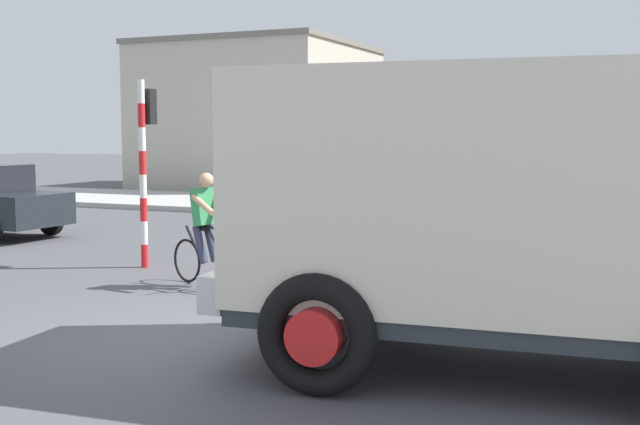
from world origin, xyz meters
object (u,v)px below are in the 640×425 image
Objects in this scene: truck_foreground at (516,201)px; traffic_light_pole at (145,147)px; cyclist at (206,230)px; pedestrian_near_kerb at (330,195)px.

traffic_light_pole reaches higher than truck_foreground.
cyclist reaches higher than pedestrian_near_kerb.
traffic_light_pole reaches higher than pedestrian_near_kerb.
pedestrian_near_kerb is (-0.92, 6.98, -0.02)m from cyclist.
cyclist is at bearing -82.49° from pedestrian_near_kerb.
cyclist is 2.52m from traffic_light_pole.
truck_foreground is at bearing -26.16° from cyclist.
truck_foreground reaches higher than pedestrian_near_kerb.
cyclist is 0.54× the size of traffic_light_pole.
cyclist is 1.06× the size of pedestrian_near_kerb.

